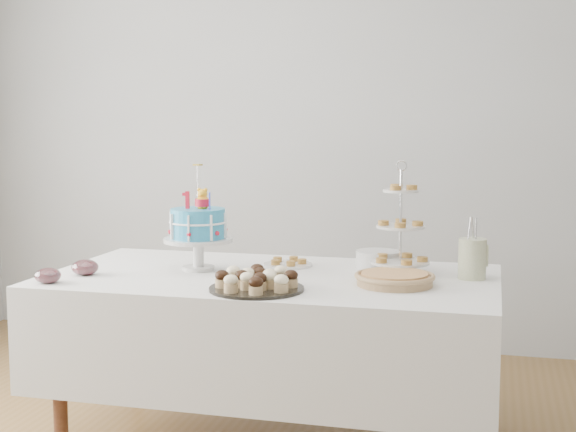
% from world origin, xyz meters
% --- Properties ---
extents(walls, '(5.04, 4.04, 2.70)m').
position_xyz_m(walls, '(0.00, 0.00, 1.35)').
color(walls, '#ADB1B3').
rests_on(walls, floor).
extents(table, '(1.92, 1.02, 0.77)m').
position_xyz_m(table, '(0.00, 0.30, 0.54)').
color(table, silver).
rests_on(table, floor).
extents(birthday_cake, '(0.31, 0.31, 0.47)m').
position_xyz_m(birthday_cake, '(-0.34, 0.33, 0.90)').
color(birthday_cake, silver).
rests_on(birthday_cake, table).
extents(cupcake_tray, '(0.37, 0.37, 0.09)m').
position_xyz_m(cupcake_tray, '(0.03, -0.02, 0.81)').
color(cupcake_tray, black).
rests_on(cupcake_tray, table).
extents(pie, '(0.33, 0.33, 0.05)m').
position_xyz_m(pie, '(0.54, 0.21, 0.80)').
color(pie, tan).
rests_on(pie, table).
extents(tiered_stand, '(0.25, 0.25, 0.49)m').
position_xyz_m(tiered_stand, '(0.54, 0.45, 0.98)').
color(tiered_stand, silver).
rests_on(tiered_stand, table).
extents(plate_stack, '(0.20, 0.20, 0.08)m').
position_xyz_m(plate_stack, '(0.42, 0.58, 0.81)').
color(plate_stack, silver).
rests_on(plate_stack, table).
extents(pastry_plate, '(0.22, 0.22, 0.03)m').
position_xyz_m(pastry_plate, '(0.01, 0.53, 0.78)').
color(pastry_plate, silver).
rests_on(pastry_plate, table).
extents(jam_bowl_a, '(0.11, 0.11, 0.06)m').
position_xyz_m(jam_bowl_a, '(-0.84, -0.10, 0.80)').
color(jam_bowl_a, silver).
rests_on(jam_bowl_a, table).
extents(jam_bowl_b, '(0.12, 0.12, 0.07)m').
position_xyz_m(jam_bowl_b, '(-0.78, 0.10, 0.80)').
color(jam_bowl_b, silver).
rests_on(jam_bowl_b, table).
extents(utensil_pitcher, '(0.12, 0.12, 0.26)m').
position_xyz_m(utensil_pitcher, '(0.84, 0.43, 0.86)').
color(utensil_pitcher, beige).
rests_on(utensil_pitcher, table).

